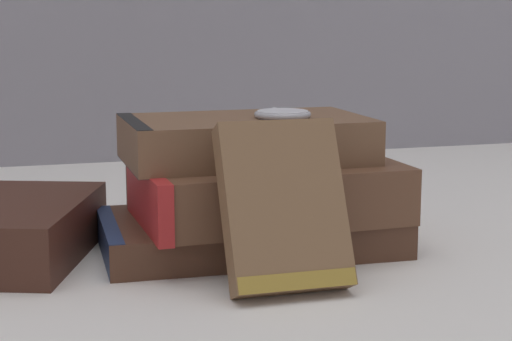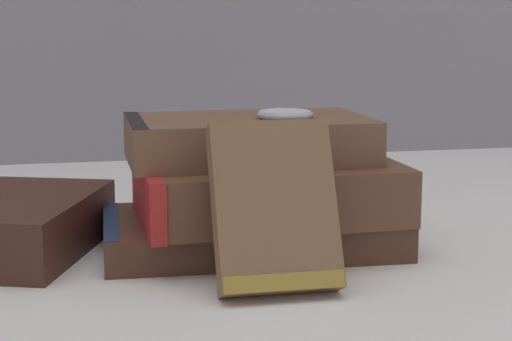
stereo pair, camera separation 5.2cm
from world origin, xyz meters
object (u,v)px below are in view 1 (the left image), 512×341
object	(u,v)px
reading_glasses	(126,211)
book_flat_middle	(261,190)
book_leaning_front	(284,213)
book_flat_top	(240,139)
pocket_watch	(282,114)
book_flat_bottom	(243,232)

from	to	relation	value
reading_glasses	book_flat_middle	bearing A→B (deg)	-65.42
book_flat_middle	book_leaning_front	xyz separation A→B (m)	(-0.01, -0.10, 0.00)
book_flat_top	reading_glasses	distance (m)	0.19
book_flat_middle	pocket_watch	size ratio (longest dim) A/B	4.30
book_flat_top	reading_glasses	xyz separation A→B (m)	(-0.08, 0.15, -0.09)
pocket_watch	book_leaning_front	bearing A→B (deg)	-107.21
pocket_watch	book_flat_middle	bearing A→B (deg)	-163.44
book_flat_top	reading_glasses	size ratio (longest dim) A/B	2.04
book_flat_middle	pocket_watch	world-z (taller)	pocket_watch
reading_glasses	book_flat_top	bearing A→B (deg)	-66.95
reading_glasses	book_flat_bottom	bearing A→B (deg)	-67.89
book_flat_bottom	book_flat_middle	xyz separation A→B (m)	(0.01, -0.01, 0.04)
pocket_watch	reading_glasses	size ratio (longest dim) A/B	0.51
book_flat_bottom	book_flat_top	bearing A→B (deg)	95.61
book_leaning_front	reading_glasses	distance (m)	0.28
pocket_watch	reading_glasses	bearing A→B (deg)	123.99
book_flat_bottom	reading_glasses	xyz separation A→B (m)	(-0.08, 0.16, -0.01)
book_flat_top	reading_glasses	world-z (taller)	book_flat_top
book_flat_bottom	book_leaning_front	size ratio (longest dim) A/B	2.07
book_flat_bottom	book_flat_middle	bearing A→B (deg)	-31.33
book_flat_top	book_leaning_front	xyz separation A→B (m)	(0.00, -0.12, -0.04)
book_leaning_front	reading_glasses	bearing A→B (deg)	105.89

